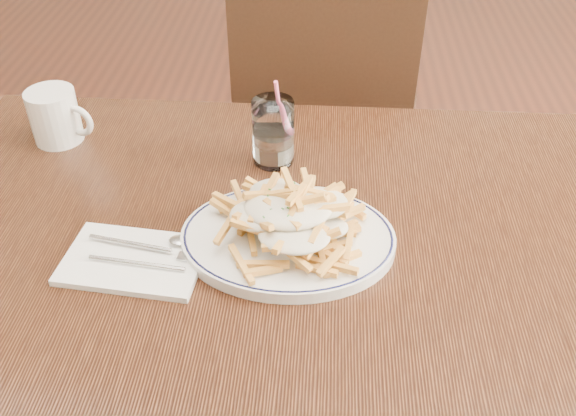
# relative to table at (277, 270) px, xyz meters

# --- Properties ---
(table) EXTENTS (1.20, 0.80, 0.75)m
(table) POSITION_rel_table_xyz_m (0.00, 0.00, 0.00)
(table) COLOR black
(table) RESTS_ON ground
(chair_far) EXTENTS (0.50, 0.50, 0.95)m
(chair_far) POSITION_rel_table_xyz_m (0.07, 0.73, -0.13)
(chair_far) COLOR black
(chair_far) RESTS_ON ground
(fries_plate) EXTENTS (0.39, 0.37, 0.02)m
(fries_plate) POSITION_rel_table_xyz_m (0.02, -0.02, 0.09)
(fries_plate) COLOR white
(fries_plate) RESTS_ON table
(loaded_fries) EXTENTS (0.25, 0.20, 0.07)m
(loaded_fries) POSITION_rel_table_xyz_m (0.02, -0.02, 0.14)
(loaded_fries) COLOR gold
(loaded_fries) RESTS_ON fries_plate
(napkin) EXTENTS (0.21, 0.15, 0.01)m
(napkin) POSITION_rel_table_xyz_m (-0.20, -0.08, 0.08)
(napkin) COLOR white
(napkin) RESTS_ON table
(cutlery) EXTENTS (0.18, 0.08, 0.01)m
(cutlery) POSITION_rel_table_xyz_m (-0.20, -0.07, 0.09)
(cutlery) COLOR silver
(cutlery) RESTS_ON napkin
(water_glass) EXTENTS (0.07, 0.07, 0.16)m
(water_glass) POSITION_rel_table_xyz_m (-0.02, 0.20, 0.13)
(water_glass) COLOR white
(water_glass) RESTS_ON table
(coffee_mug) EXTENTS (0.12, 0.09, 0.10)m
(coffee_mug) POSITION_rel_table_xyz_m (-0.42, 0.24, 0.13)
(coffee_mug) COLOR white
(coffee_mug) RESTS_ON table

